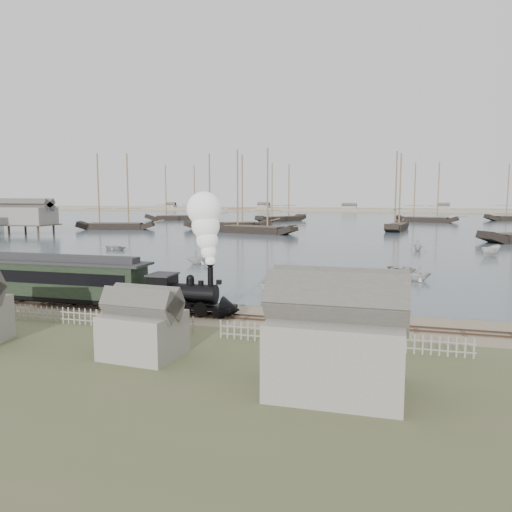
# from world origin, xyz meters

# --- Properties ---
(ground) EXTENTS (600.00, 600.00, 0.00)m
(ground) POSITION_xyz_m (0.00, 0.00, 0.00)
(ground) COLOR gray
(ground) RESTS_ON ground
(harbor_water) EXTENTS (600.00, 336.00, 0.06)m
(harbor_water) POSITION_xyz_m (0.00, 170.00, 0.03)
(harbor_water) COLOR #41505D
(harbor_water) RESTS_ON ground
(rail_track) EXTENTS (120.00, 1.80, 0.16)m
(rail_track) POSITION_xyz_m (0.00, -2.00, 0.04)
(rail_track) COLOR #3C2A21
(rail_track) RESTS_ON ground
(picket_fence_west) EXTENTS (19.00, 0.10, 1.20)m
(picket_fence_west) POSITION_xyz_m (-6.50, -7.00, 0.00)
(picket_fence_west) COLOR gray
(picket_fence_west) RESTS_ON ground
(picket_fence_east) EXTENTS (15.00, 0.10, 1.20)m
(picket_fence_east) POSITION_xyz_m (12.50, -7.50, 0.00)
(picket_fence_east) COLOR gray
(picket_fence_east) RESTS_ON ground
(shed_mid) EXTENTS (4.00, 3.50, 3.60)m
(shed_mid) POSITION_xyz_m (2.00, -12.00, 0.00)
(shed_mid) COLOR gray
(shed_mid) RESTS_ON ground
(shed_right) EXTENTS (6.00, 5.00, 5.10)m
(shed_right) POSITION_xyz_m (13.00, -14.00, 0.00)
(shed_right) COLOR gray
(shed_right) RESTS_ON ground
(far_spit) EXTENTS (500.00, 20.00, 1.80)m
(far_spit) POSITION_xyz_m (0.00, 250.00, 0.00)
(far_spit) COLOR tan
(far_spit) RESTS_ON ground
(locomotive) EXTENTS (7.19, 2.69, 8.97)m
(locomotive) POSITION_xyz_m (1.53, -2.00, 4.14)
(locomotive) COLOR black
(locomotive) RESTS_ON ground
(passenger_coach) EXTENTS (15.02, 2.90, 3.65)m
(passenger_coach) POSITION_xyz_m (-10.60, -2.00, 2.29)
(passenger_coach) COLOR black
(passenger_coach) RESTS_ON ground
(beached_dinghy) EXTENTS (4.55, 4.71, 0.80)m
(beached_dinghy) POSITION_xyz_m (-2.43, 0.78, 0.40)
(beached_dinghy) COLOR silver
(beached_dinghy) RESTS_ON ground
(rowboat_0) EXTENTS (3.79, 2.97, 0.71)m
(rowboat_0) POSITION_xyz_m (-15.91, 18.49, 0.42)
(rowboat_0) COLOR silver
(rowboat_0) RESTS_ON harbor_water
(rowboat_1) EXTENTS (4.24, 4.26, 1.70)m
(rowboat_1) POSITION_xyz_m (-9.35, 23.83, 0.91)
(rowboat_1) COLOR silver
(rowboat_1) RESTS_ON harbor_water
(rowboat_2) EXTENTS (3.85, 1.55, 1.47)m
(rowboat_2) POSITION_xyz_m (4.54, 6.70, 0.80)
(rowboat_2) COLOR silver
(rowboat_2) RESTS_ON harbor_water
(rowboat_3) EXTENTS (4.06, 4.42, 0.75)m
(rowboat_3) POSITION_xyz_m (16.41, 24.43, 0.43)
(rowboat_3) COLOR silver
(rowboat_3) RESTS_ON harbor_water
(rowboat_4) EXTENTS (3.43, 3.64, 1.53)m
(rowboat_4) POSITION_xyz_m (17.90, 18.04, 0.82)
(rowboat_4) COLOR silver
(rowboat_4) RESTS_ON harbor_water
(rowboat_5) EXTENTS (4.16, 3.90, 1.60)m
(rowboat_5) POSITION_xyz_m (29.27, 43.94, 0.86)
(rowboat_5) COLOR silver
(rowboat_5) RESTS_ON harbor_water
(rowboat_6) EXTENTS (4.51, 5.24, 0.91)m
(rowboat_6) POSITION_xyz_m (-29.51, 36.38, 0.52)
(rowboat_6) COLOR silver
(rowboat_6) RESTS_ON harbor_water
(rowboat_7) EXTENTS (3.36, 2.92, 1.73)m
(rowboat_7) POSITION_xyz_m (19.08, 48.48, 0.93)
(rowboat_7) COLOR silver
(rowboat_7) RESTS_ON harbor_water
(schooner_0) EXTENTS (20.43, 10.03, 20.00)m
(schooner_0) POSITION_xyz_m (-55.70, 80.14, 10.06)
(schooner_0) COLOR black
(schooner_0) RESTS_ON harbor_water
(schooner_1) EXTENTS (22.44, 17.40, 20.00)m
(schooner_1) POSITION_xyz_m (-28.01, 90.68, 10.06)
(schooner_1) COLOR black
(schooner_1) RESTS_ON harbor_water
(schooner_2) EXTENTS (22.11, 10.51, 20.00)m
(schooner_2) POSITION_xyz_m (-17.01, 77.47, 10.06)
(schooner_2) COLOR black
(schooner_2) RESTS_ON harbor_water
(schooner_3) EXTENTS (6.87, 18.59, 20.00)m
(schooner_3) POSITION_xyz_m (15.86, 96.43, 10.06)
(schooner_3) COLOR black
(schooner_3) RESTS_ON harbor_water
(schooner_6) EXTENTS (26.28, 18.02, 20.00)m
(schooner_6) POSITION_xyz_m (-59.28, 130.81, 10.06)
(schooner_6) COLOR black
(schooner_6) RESTS_ON harbor_water
(schooner_7) EXTENTS (15.43, 20.81, 20.00)m
(schooner_7) POSITION_xyz_m (-22.71, 132.25, 10.06)
(schooner_7) COLOR black
(schooner_7) RESTS_ON harbor_water
(schooner_8) EXTENTS (20.36, 10.10, 20.00)m
(schooner_8) POSITION_xyz_m (25.37, 139.47, 10.06)
(schooner_8) COLOR black
(schooner_8) RESTS_ON harbor_water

